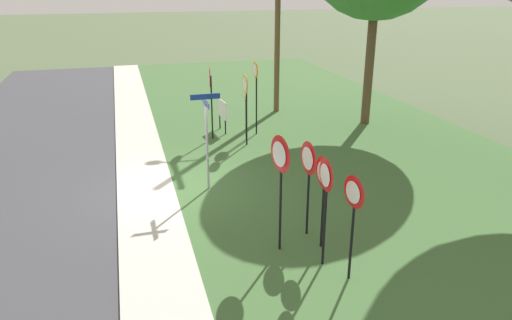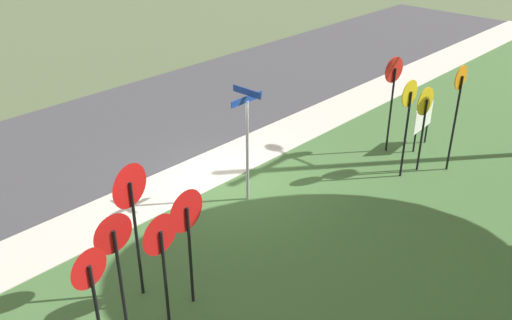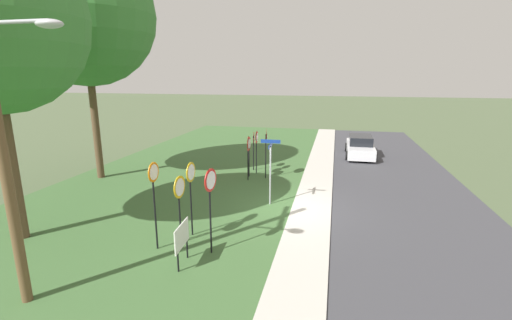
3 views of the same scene
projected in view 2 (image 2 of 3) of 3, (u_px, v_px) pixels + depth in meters
ground_plane at (229, 182)px, 14.07m from camera, size 160.00×160.00×0.00m
road_asphalt at (119, 129)px, 17.00m from camera, size 44.00×6.40×0.01m
sidewalk_strip at (207, 171)px, 14.54m from camera, size 44.00×1.60×0.06m
grass_median at (452, 290)px, 10.39m from camera, size 44.00×12.00×0.04m
stop_sign_near_left at (424, 111)px, 13.86m from camera, size 0.72×0.10×2.26m
stop_sign_near_right at (393, 84)px, 14.73m from camera, size 0.69×0.13×2.68m
stop_sign_far_left at (408, 108)px, 13.45m from camera, size 0.67×0.09×2.57m
stop_sign_far_center at (458, 98)px, 13.71m from camera, size 0.61×0.09×2.81m
yield_sign_near_left at (131, 199)px, 9.41m from camera, size 0.79×0.19×2.66m
yield_sign_near_right at (187, 221)px, 9.35m from camera, size 0.78×0.12×2.30m
yield_sign_far_left at (115, 249)px, 8.57m from camera, size 0.69×0.10×2.38m
yield_sign_far_right at (91, 283)px, 8.03m from camera, size 0.65×0.13×2.23m
yield_sign_center at (161, 245)px, 8.93m from camera, size 0.72×0.11×2.16m
street_name_post at (247, 135)px, 12.52m from camera, size 0.96×0.82×2.77m
notice_board at (423, 120)px, 15.41m from camera, size 1.10×0.12×1.25m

